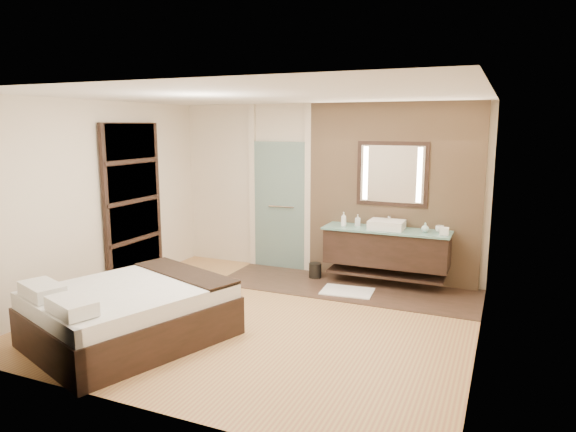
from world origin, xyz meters
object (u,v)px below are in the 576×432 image
at_px(mirror_unit, 392,174).
at_px(waste_bin, 315,271).
at_px(vanity, 386,248).
at_px(bed, 130,313).

xyz_separation_m(mirror_unit, waste_bin, (-1.09, -0.31, -1.53)).
height_order(vanity, bed, vanity).
height_order(vanity, mirror_unit, mirror_unit).
relative_size(mirror_unit, bed, 0.44).
xyz_separation_m(vanity, mirror_unit, (0.00, 0.24, 1.07)).
xyz_separation_m(bed, waste_bin, (1.07, 3.01, -0.19)).
distance_m(bed, waste_bin, 3.20).
distance_m(vanity, waste_bin, 1.18).
distance_m(vanity, bed, 3.77).
xyz_separation_m(mirror_unit, bed, (-2.16, -3.31, -1.34)).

